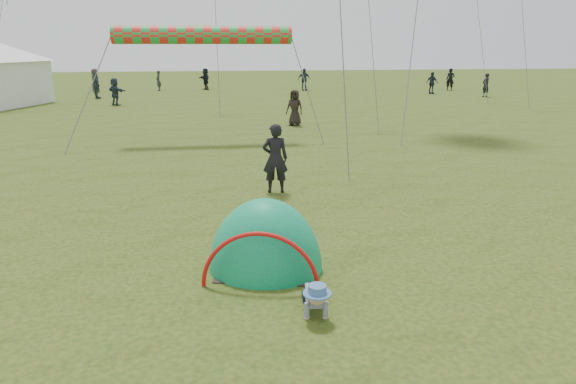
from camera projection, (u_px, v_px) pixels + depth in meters
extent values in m
plane|color=#223911|center=(356.00, 307.00, 7.09)|extent=(140.00, 140.00, 0.00)
ellipsoid|color=#008362|center=(266.00, 269.00, 8.29)|extent=(2.12, 1.88, 2.36)
imported|color=black|center=(275.00, 158.00, 12.42)|extent=(0.64, 0.44, 1.70)
imported|color=#2C2D37|center=(158.00, 81.00, 41.20)|extent=(0.38, 0.58, 1.58)
imported|color=#223038|center=(304.00, 79.00, 41.24)|extent=(1.04, 0.48, 1.74)
imported|color=black|center=(295.00, 108.00, 23.02)|extent=(0.93, 0.85, 1.60)
imported|color=#253841|center=(115.00, 92.00, 30.93)|extent=(1.41, 1.41, 1.63)
imported|color=black|center=(450.00, 79.00, 41.17)|extent=(0.76, 0.68, 1.75)
imported|color=#1F2935|center=(432.00, 83.00, 38.35)|extent=(0.85, 1.00, 1.61)
imported|color=black|center=(27.00, 81.00, 40.01)|extent=(1.21, 1.07, 1.62)
imported|color=#332B26|center=(95.00, 80.00, 39.59)|extent=(0.83, 1.02, 1.79)
imported|color=black|center=(205.00, 79.00, 42.11)|extent=(1.14, 1.66, 1.72)
imported|color=black|center=(486.00, 85.00, 36.06)|extent=(0.69, 0.57, 1.63)
imported|color=#2D3F49|center=(96.00, 85.00, 34.86)|extent=(0.91, 1.11, 1.77)
cylinder|color=red|center=(203.00, 35.00, 18.55)|extent=(6.41, 0.64, 0.64)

